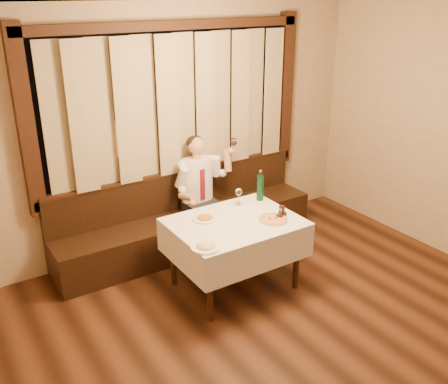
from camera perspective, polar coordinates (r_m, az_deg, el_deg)
room at (r=4.17m, az=6.91°, el=2.28°), size 5.01×6.01×2.81m
banquette at (r=5.97m, az=-4.28°, el=-3.60°), size 3.20×0.61×0.94m
dining_table at (r=5.04m, az=1.23°, el=-4.40°), size 1.27×0.97×0.76m
pizza at (r=5.02m, az=5.62°, el=-3.13°), size 0.30×0.30×0.03m
pasta_red at (r=5.01m, az=-2.20°, el=-2.77°), size 0.26×0.26×0.09m
pasta_cream at (r=4.48m, az=-2.11°, el=-5.96°), size 0.28×0.28×0.09m
green_bottle at (r=5.44m, az=4.15°, el=0.53°), size 0.08×0.08×0.35m
table_wine_glass at (r=5.30m, az=1.69°, el=-0.08°), size 0.07×0.07×0.19m
cruet_caddy at (r=5.09m, az=6.60°, el=-2.38°), size 0.13×0.10×0.13m
seated_man at (r=5.78m, az=-2.67°, el=0.79°), size 0.74×0.55×1.36m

